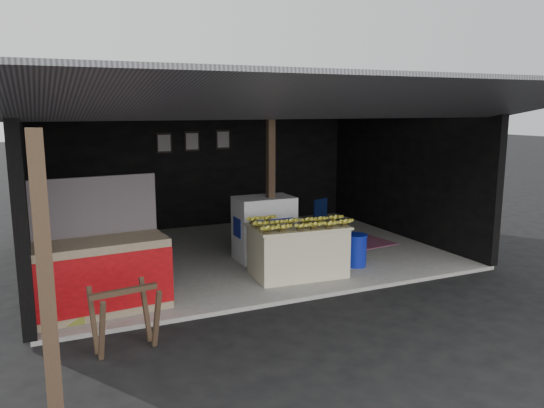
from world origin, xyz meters
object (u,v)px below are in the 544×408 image
water_barrel (356,251)px  plastic_chair (324,216)px  white_crate (264,228)px  banana_table (298,250)px  neighbor_stall (101,272)px  sawhorse (125,312)px

water_barrel → plastic_chair: bearing=77.9°
white_crate → plastic_chair: white_crate is taller
banana_table → plastic_chair: 2.27m
banana_table → plastic_chair: bearing=54.2°
neighbor_stall → water_barrel: (4.05, 0.29, -0.26)m
neighbor_stall → plastic_chair: 4.85m
white_crate → water_barrel: bearing=-39.9°
neighbor_stall → sawhorse: neighbor_stall is taller
water_barrel → neighbor_stall: bearing=-175.9°
white_crate → neighbor_stall: size_ratio=0.64×
white_crate → water_barrel: white_crate is taller
banana_table → neighbor_stall: neighbor_stall is taller
neighbor_stall → water_barrel: 4.07m
banana_table → plastic_chair: (1.46, 1.74, 0.08)m
neighbor_stall → banana_table: bearing=0.5°
neighbor_stall → white_crate: bearing=20.3°
white_crate → plastic_chair: 1.72m
white_crate → plastic_chair: size_ratio=1.32×
plastic_chair → sawhorse: bearing=-166.0°
water_barrel → banana_table: bearing=-178.0°
neighbor_stall → sawhorse: (0.10, -1.21, -0.12)m
white_crate → sawhorse: 3.73m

